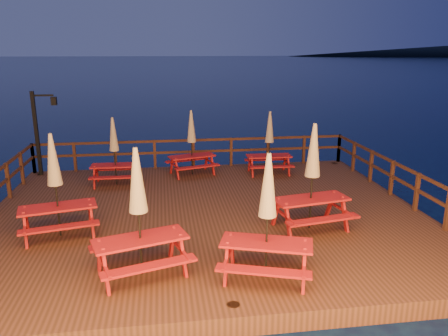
# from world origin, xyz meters

# --- Properties ---
(ground) EXTENTS (500.00, 500.00, 0.00)m
(ground) POSITION_xyz_m (0.00, 0.00, 0.00)
(ground) COLOR #050D32
(ground) RESTS_ON ground
(deck) EXTENTS (12.00, 10.00, 0.40)m
(deck) POSITION_xyz_m (0.00, 0.00, 0.20)
(deck) COLOR #3F2414
(deck) RESTS_ON ground
(deck_piles) EXTENTS (11.44, 9.44, 1.40)m
(deck_piles) POSITION_xyz_m (0.00, 0.00, -0.30)
(deck_piles) COLOR #392012
(deck_piles) RESTS_ON ground
(railing) EXTENTS (11.80, 9.75, 1.10)m
(railing) POSITION_xyz_m (0.00, 1.78, 1.16)
(railing) COLOR #392012
(railing) RESTS_ON deck
(lamp_post) EXTENTS (0.85, 0.18, 3.00)m
(lamp_post) POSITION_xyz_m (-5.39, 4.55, 2.20)
(lamp_post) COLOR black
(lamp_post) RESTS_ON deck
(picnic_table_0) EXTENTS (2.21, 1.99, 2.64)m
(picnic_table_0) POSITION_xyz_m (-1.66, -3.25, 1.77)
(picnic_table_0) COLOR maroon
(picnic_table_0) RESTS_ON deck
(picnic_table_1) EXTENTS (2.06, 1.82, 2.54)m
(picnic_table_1) POSITION_xyz_m (-3.71, -1.06, 1.72)
(picnic_table_1) COLOR maroon
(picnic_table_1) RESTS_ON deck
(picnic_table_2) EXTENTS (2.13, 1.86, 2.70)m
(picnic_table_2) POSITION_xyz_m (2.48, -1.49, 1.80)
(picnic_table_2) COLOR maroon
(picnic_table_2) RESTS_ON deck
(picnic_table_3) EXTENTS (1.61, 1.33, 2.27)m
(picnic_table_3) POSITION_xyz_m (-2.74, 2.99, 1.58)
(picnic_table_3) COLOR maroon
(picnic_table_3) RESTS_ON deck
(picnic_table_4) EXTENTS (1.62, 1.35, 2.28)m
(picnic_table_4) POSITION_xyz_m (2.64, 3.54, 1.58)
(picnic_table_4) COLOR maroon
(picnic_table_4) RESTS_ON deck
(picnic_table_5) EXTENTS (1.94, 1.75, 2.33)m
(picnic_table_5) POSITION_xyz_m (-0.13, 3.85, 1.61)
(picnic_table_5) COLOR maroon
(picnic_table_5) RESTS_ON deck
(picnic_table_6) EXTENTS (2.16, 1.96, 2.56)m
(picnic_table_6) POSITION_xyz_m (0.80, -3.73, 1.73)
(picnic_table_6) COLOR maroon
(picnic_table_6) RESTS_ON deck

